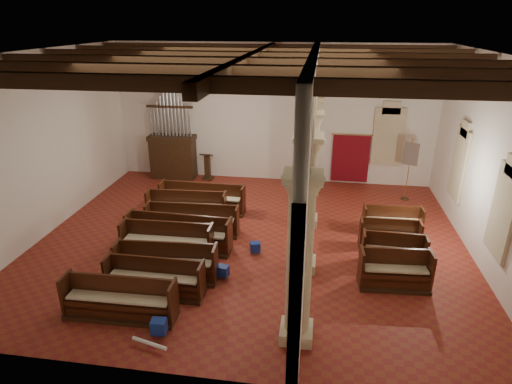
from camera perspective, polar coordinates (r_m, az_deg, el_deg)
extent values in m
plane|color=maroon|center=(14.43, -0.70, -6.42)|extent=(14.00, 14.00, 0.00)
plane|color=black|center=(12.70, -0.83, 18.08)|extent=(14.00, 14.00, 0.00)
cube|color=white|center=(19.02, 2.20, 10.31)|extent=(14.00, 0.02, 6.00)
cube|color=white|center=(7.86, -7.88, -7.86)|extent=(14.00, 0.02, 6.00)
cube|color=white|center=(15.93, -26.60, 5.62)|extent=(0.02, 12.00, 6.00)
cube|color=white|center=(14.00, 28.87, 3.16)|extent=(0.02, 12.00, 6.00)
cube|color=beige|center=(10.48, 5.39, -18.11)|extent=(0.75, 0.75, 0.30)
cylinder|color=beige|center=(9.42, 5.79, -9.71)|extent=(0.56, 0.56, 3.30)
cube|color=beige|center=(12.91, 6.23, -9.52)|extent=(0.75, 0.75, 0.30)
cylinder|color=beige|center=(12.07, 6.58, -2.23)|extent=(0.56, 0.56, 3.30)
cube|color=beige|center=(15.55, 6.77, -3.75)|extent=(0.75, 0.75, 0.30)
cylinder|color=beige|center=(14.85, 7.08, 2.51)|extent=(0.56, 0.56, 3.30)
cube|color=beige|center=(18.30, 7.15, 0.33)|extent=(0.75, 0.75, 0.30)
cylinder|color=beige|center=(17.71, 7.42, 5.74)|extent=(0.56, 0.56, 3.30)
cube|color=white|center=(12.64, 7.51, 13.48)|extent=(0.25, 11.90, 1.93)
cube|color=#2D664B|center=(12.94, 30.21, -2.34)|extent=(0.03, 1.00, 2.20)
cube|color=#2D664B|center=(16.47, 25.58, 3.36)|extent=(0.03, 1.00, 2.20)
cube|color=#2D664B|center=(19.30, 17.19, 7.07)|extent=(1.00, 0.03, 2.20)
cube|color=#382211|center=(20.08, -10.95, 4.36)|extent=(2.00, 0.80, 1.80)
cube|color=#382211|center=(19.80, -11.16, 7.11)|extent=(2.10, 0.85, 0.20)
cube|color=#3C1F13|center=(19.89, -6.42, 1.88)|extent=(0.49, 0.49, 0.10)
cube|color=#3C1F13|center=(19.72, -6.49, 3.29)|extent=(0.24, 0.24, 1.14)
cube|color=#3C1F13|center=(19.45, -6.63, 4.94)|extent=(0.54, 0.44, 0.20)
cube|color=maroon|center=(19.35, 12.48, 4.34)|extent=(1.60, 0.06, 2.10)
cylinder|color=gold|center=(19.04, 12.75, 7.47)|extent=(1.80, 0.04, 0.04)
cone|color=#382211|center=(18.60, 19.20, -0.71)|extent=(0.39, 0.39, 0.13)
cylinder|color=gold|center=(18.18, 19.68, 2.85)|extent=(0.04, 0.04, 2.58)
cylinder|color=gold|center=(17.85, 20.17, 6.43)|extent=(0.30, 0.71, 0.03)
cube|color=navy|center=(17.98, 19.96, 4.77)|extent=(0.56, 0.24, 0.91)
cube|color=navy|center=(10.64, -12.83, -17.07)|extent=(0.37, 0.31, 0.35)
cube|color=navy|center=(12.37, -4.42, -10.43)|extent=(0.36, 0.32, 0.31)
cube|color=navy|center=(13.51, -0.11, -7.33)|extent=(0.37, 0.33, 0.30)
cylinder|color=silver|center=(10.42, -14.03, -18.99)|extent=(0.89, 0.31, 0.09)
cylinder|color=silver|center=(12.19, -17.51, -12.61)|extent=(1.03, 0.17, 0.10)
cube|color=#382211|center=(11.58, -17.48, -15.32)|extent=(2.82, 0.76, 0.10)
cube|color=#38100C|center=(11.38, -17.76, -14.35)|extent=(2.67, 0.45, 0.46)
cube|color=#38100C|center=(11.41, -17.40, -12.65)|extent=(2.66, 0.11, 0.97)
cube|color=#38100C|center=(11.91, -23.83, -12.02)|extent=(0.08, 0.61, 0.97)
cube|color=#38100C|center=(10.80, -10.99, -14.12)|extent=(0.08, 0.61, 0.97)
cube|color=beige|center=(11.24, -17.91, -13.30)|extent=(2.56, 0.41, 0.05)
cube|color=#382211|center=(12.15, -13.19, -12.86)|extent=(2.66, 0.70, 0.10)
cube|color=#421A0E|center=(11.96, -13.39, -11.93)|extent=(2.51, 0.40, 0.44)
cube|color=#421A0E|center=(12.00, -13.10, -10.38)|extent=(2.51, 0.08, 0.93)
cube|color=#421A0E|center=(12.39, -19.03, -9.98)|extent=(0.07, 0.59, 0.93)
cube|color=#421A0E|center=(11.50, -7.25, -11.50)|extent=(0.07, 0.59, 0.93)
cube|color=beige|center=(11.83, -13.49, -10.95)|extent=(2.41, 0.36, 0.05)
cube|color=#382211|center=(12.68, -11.73, -11.06)|extent=(2.90, 0.91, 0.10)
cube|color=#3B130C|center=(12.49, -11.91, -10.09)|extent=(2.73, 0.59, 0.47)
cube|color=#3B130C|center=(12.55, -11.64, -8.51)|extent=(2.71, 0.24, 0.99)
cube|color=#3B130C|center=(12.94, -17.77, -8.18)|extent=(0.11, 0.63, 0.99)
cube|color=#3B130C|center=(12.03, -5.55, -9.56)|extent=(0.11, 0.63, 0.99)
cube|color=beige|center=(12.36, -12.01, -9.06)|extent=(2.62, 0.54, 0.05)
cube|color=#382211|center=(13.77, -11.62, -8.17)|extent=(2.85, 0.79, 0.11)
cube|color=#41120E|center=(13.59, -11.79, -7.21)|extent=(2.70, 0.47, 0.48)
cube|color=#41120E|center=(13.66, -11.54, -5.75)|extent=(2.69, 0.12, 1.01)
cube|color=#41120E|center=(14.04, -17.12, -5.54)|extent=(0.08, 0.64, 1.01)
cube|color=#41120E|center=(13.13, -6.05, -6.60)|extent=(0.08, 0.64, 1.01)
cube|color=beige|center=(13.46, -11.88, -6.23)|extent=(2.59, 0.42, 0.05)
cube|color=#382211|center=(14.12, -10.15, -7.23)|extent=(3.41, 0.89, 0.11)
cube|color=#40120D|center=(13.94, -10.31, -6.26)|extent=(3.25, 0.56, 0.49)
cube|color=#40120D|center=(14.02, -10.06, -4.81)|extent=(3.23, 0.20, 1.03)
cube|color=#40120D|center=(14.47, -16.54, -4.55)|extent=(0.10, 0.66, 1.03)
cube|color=#40120D|center=(13.46, -3.55, -5.68)|extent=(0.10, 0.66, 1.03)
cube|color=beige|center=(13.81, -10.38, -5.27)|extent=(3.12, 0.51, 0.05)
cube|color=#382211|center=(15.02, -8.40, -5.24)|extent=(3.21, 0.82, 0.10)
cube|color=#381A0C|center=(14.86, -8.51, -4.40)|extent=(3.04, 0.52, 0.45)
cube|color=#381A0C|center=(14.94, -8.32, -3.16)|extent=(3.03, 0.19, 0.94)
cube|color=#381A0C|center=(15.31, -14.08, -2.98)|extent=(0.09, 0.60, 0.94)
cube|color=#381A0C|center=(14.45, -2.56, -3.85)|extent=(0.09, 0.60, 0.94)
cube|color=beige|center=(14.75, -8.56, -3.54)|extent=(2.92, 0.47, 0.05)
cube|color=#382211|center=(16.06, -9.15, -3.39)|extent=(2.94, 0.86, 0.10)
cube|color=#391C0C|center=(15.90, -9.27, -2.56)|extent=(2.77, 0.55, 0.46)
cube|color=#391C0C|center=(16.00, -9.08, -1.38)|extent=(2.76, 0.22, 0.97)
cube|color=#391C0C|center=(16.33, -14.00, -1.29)|extent=(0.10, 0.61, 0.97)
cube|color=#391C0C|center=(15.51, -4.24, -1.95)|extent=(0.10, 0.61, 0.97)
cube|color=beige|center=(15.80, -9.33, -1.72)|extent=(2.66, 0.51, 0.05)
cube|color=#382211|center=(16.61, -7.12, -2.38)|extent=(3.27, 0.81, 0.11)
cube|color=#441B0E|center=(16.44, -7.22, -1.54)|extent=(3.12, 0.49, 0.48)
cube|color=#441B0E|center=(16.55, -7.04, -0.36)|extent=(3.11, 0.14, 1.00)
cube|color=#441B0E|center=(16.89, -12.41, -0.27)|extent=(0.09, 0.64, 1.00)
cube|color=#441B0E|center=(16.06, -1.71, -0.92)|extent=(0.09, 0.64, 1.00)
cube|color=beige|center=(16.34, -7.26, -0.69)|extent=(2.99, 0.45, 0.05)
cube|color=#382211|center=(12.70, 17.80, -11.71)|extent=(1.95, 0.86, 0.11)
cube|color=#3E1E0D|center=(12.50, 17.99, -10.74)|extent=(1.78, 0.54, 0.47)
cube|color=#3E1E0D|center=(12.57, 17.97, -9.13)|extent=(1.76, 0.19, 1.00)
cube|color=#3E1E0D|center=(12.29, 13.81, -9.39)|extent=(0.12, 0.64, 1.00)
cube|color=#3E1E0D|center=(12.62, 22.24, -9.61)|extent=(0.12, 0.64, 1.00)
cube|color=beige|center=(12.36, 18.13, -9.71)|extent=(1.71, 0.49, 0.05)
cube|color=#382211|center=(13.65, 17.66, -9.16)|extent=(1.86, 0.74, 0.10)
cube|color=#39180C|center=(13.47, 17.82, -8.28)|extent=(1.70, 0.45, 0.44)
cube|color=#39180C|center=(13.55, 17.81, -6.91)|extent=(1.69, 0.12, 0.93)
cube|color=#39180C|center=(13.28, 14.12, -7.08)|extent=(0.09, 0.59, 0.93)
cube|color=#39180C|center=(13.60, 21.61, -7.34)|extent=(0.09, 0.59, 0.93)
cube|color=beige|center=(13.35, 17.95, -7.37)|extent=(1.63, 0.40, 0.05)
cube|color=#382211|center=(14.56, 17.21, -7.03)|extent=(1.90, 0.68, 0.09)
cube|color=#42140E|center=(14.39, 17.35, -6.22)|extent=(1.74, 0.39, 0.42)
cube|color=#42140E|center=(14.48, 17.34, -5.00)|extent=(1.74, 0.08, 0.89)
cube|color=#42140E|center=(14.22, 13.79, -5.11)|extent=(0.07, 0.56, 0.89)
cube|color=#42140E|center=(14.53, 20.97, -5.41)|extent=(0.07, 0.56, 0.89)
cube|color=beige|center=(14.29, 17.45, -5.39)|extent=(1.67, 0.35, 0.05)
cube|color=#382211|center=(15.53, 17.54, -5.15)|extent=(2.00, 0.75, 0.09)
cube|color=#3E210D|center=(15.38, 17.67, -4.37)|extent=(1.83, 0.46, 0.42)
cube|color=#3E210D|center=(15.47, 17.66, -3.24)|extent=(1.82, 0.15, 0.89)
cube|color=#3E210D|center=(15.20, 14.21, -3.30)|extent=(0.09, 0.57, 0.89)
cube|color=#3E210D|center=(15.53, 21.19, -3.63)|extent=(0.09, 0.57, 0.89)
cube|color=beige|center=(15.28, 17.77, -3.58)|extent=(1.76, 0.42, 0.05)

